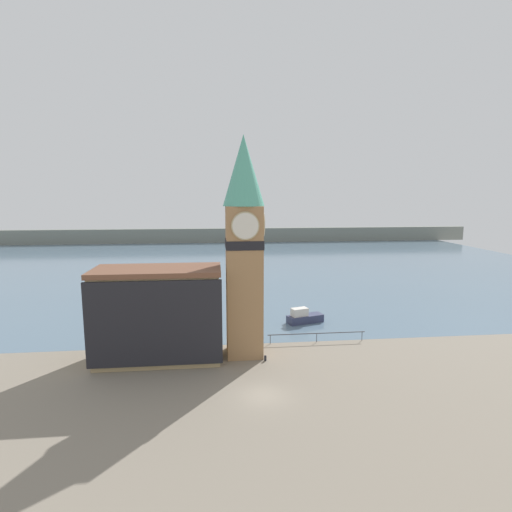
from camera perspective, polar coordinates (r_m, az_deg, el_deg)
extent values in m
plane|color=gray|center=(35.53, 0.93, -19.29)|extent=(160.00, 160.00, 0.00)
cube|color=slate|center=(104.39, -3.82, -0.55)|extent=(160.00, 120.00, 0.00)
cube|color=gray|center=(143.73, -4.45, 2.98)|extent=(180.00, 3.00, 5.00)
cube|color=#333338|center=(46.91, 8.68, -10.87)|extent=(11.33, 0.08, 0.08)
cylinder|color=#333338|center=(46.08, 2.05, -11.84)|extent=(0.07, 0.07, 1.05)
cylinder|color=#333338|center=(47.09, 8.66, -11.47)|extent=(0.07, 0.07, 1.05)
cylinder|color=#333338|center=(48.67, 14.90, -10.99)|extent=(0.07, 0.07, 1.05)
cube|color=#9E754C|center=(41.31, -1.71, -3.73)|extent=(3.64, 3.64, 15.59)
cube|color=black|center=(40.64, -1.74, 1.77)|extent=(3.76, 3.76, 0.90)
cylinder|color=tan|center=(38.58, -1.54, 4.32)|extent=(2.76, 0.12, 2.76)
cylinder|color=silver|center=(38.50, -1.53, 4.31)|extent=(2.51, 0.12, 2.51)
cylinder|color=tan|center=(40.63, 0.90, 4.54)|extent=(0.12, 2.76, 2.76)
cylinder|color=silver|center=(40.64, 1.02, 4.54)|extent=(0.12, 2.51, 2.51)
cone|color=#51A88E|center=(40.42, -1.79, 12.11)|extent=(4.19, 4.19, 6.99)
cube|color=tan|center=(42.09, -13.73, -8.39)|extent=(12.25, 5.58, 8.99)
cube|color=brown|center=(40.98, -13.96, -2.03)|extent=(12.65, 5.98, 0.50)
cube|color=#232328|center=(39.26, -14.31, -9.38)|extent=(12.75, 0.30, 8.27)
cube|color=#333856|center=(53.79, 7.03, -8.88)|extent=(5.10, 3.01, 1.01)
cube|color=silver|center=(53.08, 6.23, -7.96)|extent=(2.37, 1.74, 1.03)
cylinder|color=black|center=(41.86, 1.34, -14.44)|extent=(0.25, 0.25, 0.46)
sphere|color=black|center=(41.77, 1.34, -14.16)|extent=(0.26, 0.26, 0.26)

